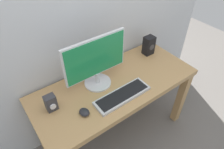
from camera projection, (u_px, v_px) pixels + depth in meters
ground_plane at (115, 132)px, 2.20m from camera, size 6.00×6.00×0.00m
desk at (115, 93)px, 1.79m from camera, size 1.43×0.62×0.74m
monitor at (96, 61)px, 1.57m from camera, size 0.54×0.22×0.44m
keyboard_primary at (122, 95)px, 1.59m from camera, size 0.47×0.15×0.03m
mouse at (84, 112)px, 1.46m from camera, size 0.08×0.09×0.04m
speaker_right at (149, 45)px, 1.98m from camera, size 0.10×0.09×0.19m
audio_controller at (51, 103)px, 1.46m from camera, size 0.08×0.08×0.13m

